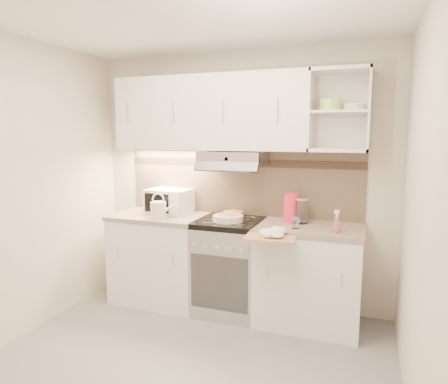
% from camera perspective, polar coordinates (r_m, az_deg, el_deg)
% --- Properties ---
extents(ground, '(3.00, 3.00, 0.00)m').
position_cam_1_polar(ground, '(3.17, -6.46, -24.30)').
color(ground, gray).
rests_on(ground, ground).
extents(room_shell, '(3.04, 2.84, 2.52)m').
position_cam_1_polar(room_shell, '(3.00, -3.78, 6.82)').
color(room_shell, beige).
rests_on(room_shell, ground).
extents(base_cabinet_left, '(0.90, 0.60, 0.86)m').
position_cam_1_polar(base_cabinet_left, '(4.19, -9.05, -9.49)').
color(base_cabinet_left, white).
rests_on(base_cabinet_left, ground).
extents(worktop_left, '(0.92, 0.62, 0.04)m').
position_cam_1_polar(worktop_left, '(4.08, -9.19, -3.45)').
color(worktop_left, gray).
rests_on(worktop_left, base_cabinet_left).
extents(base_cabinet_right, '(0.90, 0.60, 0.86)m').
position_cam_1_polar(base_cabinet_right, '(3.73, 11.99, -11.84)').
color(base_cabinet_right, white).
rests_on(base_cabinet_right, ground).
extents(worktop_right, '(0.92, 0.62, 0.04)m').
position_cam_1_polar(worktop_right, '(3.60, 12.20, -5.10)').
color(worktop_right, gray).
rests_on(worktop_right, base_cabinet_right).
extents(electric_range, '(0.60, 0.60, 0.90)m').
position_cam_1_polar(electric_range, '(3.89, 0.81, -10.48)').
color(electric_range, '#B7B7BC').
rests_on(electric_range, ground).
extents(microwave, '(0.45, 0.35, 0.24)m').
position_cam_1_polar(microwave, '(4.13, -7.84, -1.28)').
color(microwave, white).
rests_on(microwave, worktop_left).
extents(watering_can, '(0.29, 0.15, 0.25)m').
position_cam_1_polar(watering_can, '(3.87, -9.23, -2.45)').
color(watering_can, silver).
rests_on(watering_can, worktop_left).
extents(plate_stack, '(0.29, 0.29, 0.06)m').
position_cam_1_polar(plate_stack, '(3.71, 0.58, -3.76)').
color(plate_stack, silver).
rests_on(plate_stack, electric_range).
extents(bread_loaf, '(0.20, 0.20, 0.05)m').
position_cam_1_polar(bread_loaf, '(3.92, 1.36, -3.15)').
color(bread_loaf, '#A65F40').
rests_on(bread_loaf, electric_range).
extents(pink_pitcher, '(0.14, 0.13, 0.27)m').
position_cam_1_polar(pink_pitcher, '(3.70, 9.59, -2.22)').
color(pink_pitcher, red).
rests_on(pink_pitcher, worktop_right).
extents(glass_jar, '(0.12, 0.12, 0.24)m').
position_cam_1_polar(glass_jar, '(3.67, 11.01, -2.59)').
color(glass_jar, silver).
rests_on(glass_jar, worktop_right).
extents(spice_jar, '(0.06, 0.06, 0.10)m').
position_cam_1_polar(spice_jar, '(3.48, 10.19, -4.37)').
color(spice_jar, white).
rests_on(spice_jar, worktop_right).
extents(spray_bottle, '(0.08, 0.08, 0.20)m').
position_cam_1_polar(spray_bottle, '(3.42, 15.81, -4.28)').
color(spray_bottle, pink).
rests_on(spray_bottle, worktop_right).
extents(cutting_board, '(0.43, 0.40, 0.02)m').
position_cam_1_polar(cutting_board, '(3.31, 6.77, -6.32)').
color(cutting_board, tan).
rests_on(cutting_board, base_cabinet_right).
extents(dish_towel, '(0.30, 0.27, 0.07)m').
position_cam_1_polar(dish_towel, '(3.28, 6.84, -5.60)').
color(dish_towel, white).
rests_on(dish_towel, cutting_board).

